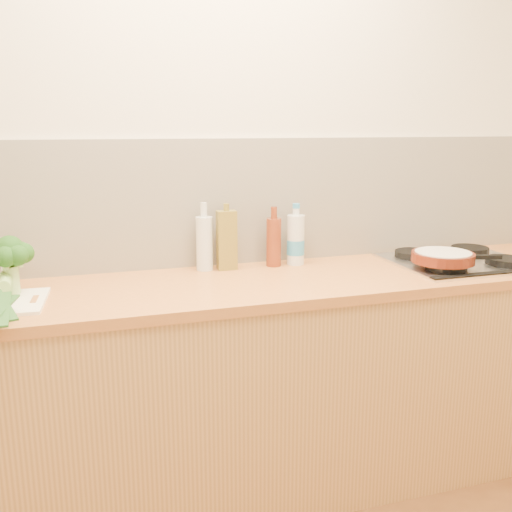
{
  "coord_description": "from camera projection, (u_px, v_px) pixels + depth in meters",
  "views": [
    {
      "loc": [
        -0.56,
        -0.87,
        1.49
      ],
      "look_at": [
        0.05,
        1.1,
        1.02
      ],
      "focal_mm": 40.0,
      "sensor_mm": 36.0,
      "label": 1
    }
  ],
  "objects": [
    {
      "name": "broccoli_right",
      "position": [
        10.0,
        254.0,
        1.99
      ],
      "size": [
        0.16,
        0.16,
        0.21
      ],
      "color": "#92B96C",
      "rests_on": "chopping_board"
    },
    {
      "name": "leek_back",
      "position": [
        4.0,
        287.0,
        1.89
      ],
      "size": [
        0.12,
        0.69,
        0.04
      ],
      "rotation": [
        0.0,
        0.0,
        0.07
      ],
      "color": "white",
      "rests_on": "chopping_board"
    },
    {
      "name": "counter",
      "position": [
        236.0,
        388.0,
        2.32
      ],
      "size": [
        3.2,
        0.62,
        0.9
      ],
      "color": "#B5874B",
      "rests_on": "ground"
    },
    {
      "name": "gas_hob",
      "position": [
        459.0,
        260.0,
        2.51
      ],
      "size": [
        0.58,
        0.5,
        0.04
      ],
      "color": "silver",
      "rests_on": "counter"
    },
    {
      "name": "water_bottle",
      "position": [
        296.0,
        241.0,
        2.47
      ],
      "size": [
        0.08,
        0.08,
        0.25
      ],
      "color": "silver",
      "rests_on": "counter"
    },
    {
      "name": "skillet",
      "position": [
        443.0,
        257.0,
        2.36
      ],
      "size": [
        0.37,
        0.26,
        0.04
      ],
      "rotation": [
        0.0,
        0.0,
        -0.27
      ],
      "color": "#521B0D",
      "rests_on": "gas_hob"
    },
    {
      "name": "oil_tin",
      "position": [
        227.0,
        240.0,
        2.38
      ],
      "size": [
        0.08,
        0.05,
        0.28
      ],
      "color": "olive",
      "rests_on": "counter"
    },
    {
      "name": "glass_bottle",
      "position": [
        204.0,
        242.0,
        2.37
      ],
      "size": [
        0.07,
        0.07,
        0.28
      ],
      "color": "silver",
      "rests_on": "counter"
    },
    {
      "name": "amber_bottle",
      "position": [
        274.0,
        241.0,
        2.44
      ],
      "size": [
        0.06,
        0.06,
        0.26
      ],
      "color": "maroon",
      "rests_on": "counter"
    },
    {
      "name": "room_shell",
      "position": [
        217.0,
        203.0,
        2.43
      ],
      "size": [
        3.5,
        3.5,
        3.5
      ],
      "color": "beige",
      "rests_on": "ground"
    }
  ]
}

